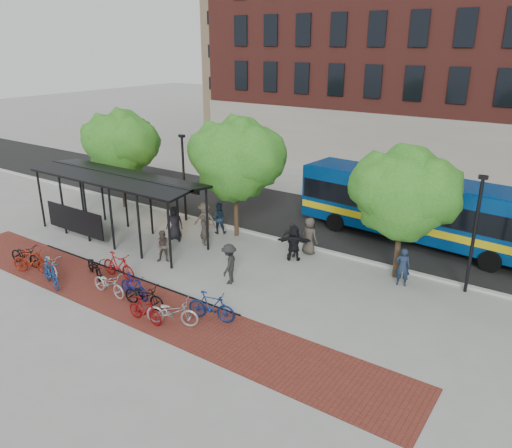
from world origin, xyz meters
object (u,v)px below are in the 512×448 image
Objects in this scene: tree_c at (406,191)px; bike_11 at (211,306)px; lamp_post_left at (184,176)px; bus at (420,206)px; bike_9 at (145,310)px; bike_1 at (32,261)px; bike_3 at (50,273)px; bike_0 at (25,255)px; bus_shelter at (115,184)px; bike_2 at (51,264)px; pedestrian_3 at (205,220)px; tree_a at (121,142)px; bike_5 at (119,266)px; bike_6 at (109,284)px; bike_10 at (172,312)px; pedestrian_4 at (292,239)px; pedestrian_6 at (309,236)px; pedestrian_2 at (219,218)px; bike_7 at (134,286)px; pedestrian_0 at (175,223)px; pedestrian_9 at (229,264)px; pedestrian_7 at (403,267)px; tree_b at (237,156)px; pedestrian_5 at (294,243)px; pedestrian_1 at (204,230)px; bike_8 at (144,295)px; pedestrian_8 at (164,247)px; bike_4 at (95,267)px; lamp_post_right at (475,232)px.

tree_c reaches higher than bike_11.
bus is at bearing 19.69° from lamp_post_left.
lamp_post_left is 11.75m from bike_9.
bike_3 is at bearing -121.87° from bike_1.
bus_shelter is at bearing -15.94° from bike_0.
pedestrian_3 is (2.74, 7.63, 0.45)m from bike_2.
bike_1 is 0.97× the size of bike_3.
tree_a is 3.08× the size of bike_2.
bike_9 is at bearing -98.85° from bike_0.
bike_5 is 1.58m from bike_6.
bike_6 is (5.67, 0.27, -0.00)m from bike_0.
bike_10 is 8.11m from pedestrian_4.
bike_1 is at bearing 69.22° from bike_10.
pedestrian_2 is at bearing 16.65° from pedestrian_6.
pedestrian_3 reaches higher than pedestrian_6.
pedestrian_3 is (-0.93, 7.39, 0.47)m from bike_6.
lamp_post_left is at bearing 11.87° from pedestrian_6.
tree_a reaches higher than bike_7.
pedestrian_0 is (-2.13, 6.28, 0.41)m from bike_6.
bike_9 is at bearing -28.17° from pedestrian_9.
pedestrian_7 is at bearing -175.22° from pedestrian_6.
bike_1 is 1.11× the size of bike_7.
pedestrian_0 reaches higher than bike_10.
bike_1 is at bearing -118.78° from tree_b.
bike_6 is 0.98× the size of pedestrian_3.
pedestrian_5 is (-4.17, -5.78, -1.11)m from bus.
pedestrian_3 is at bearing -138.62° from tree_b.
pedestrian_1 is at bearing -6.35° from bike_2.
bike_7 is (9.65, -8.17, -3.72)m from tree_a.
bike_8 is at bearing -112.19° from bus.
bike_3 is 8.48m from pedestrian_3.
bike_11 is at bearing -43.09° from lamp_post_left.
bike_7 is 11.50m from pedestrian_7.
tree_b is 1.09× the size of tree_c.
bike_10 is (9.52, 0.05, 0.03)m from bike_0.
pedestrian_1 is at bearing -0.98° from bike_3.
pedestrian_4 is (4.54, 1.34, 0.06)m from pedestrian_1.
pedestrian_9 is (6.28, 4.61, 0.33)m from bike_3.
pedestrian_0 is 1.14× the size of pedestrian_8.
pedestrian_2 is (-0.42, 1.77, 0.07)m from pedestrian_1.
pedestrian_4 is at bearing 18.95° from bus_shelter.
bike_7 reaches higher than bike_4.
pedestrian_2 is at bearing 20.57° from bike_9.
lamp_post_right is 2.96× the size of bike_7.
bike_7 is at bearing 68.19° from pedestrian_2.
pedestrian_8 is (-1.53, 3.32, 0.28)m from bike_7.
bike_10 is (8.65, -4.98, -2.46)m from bus_shelter.
tree_b is at bearing -178.80° from lamp_post_right.
tree_c is 3.23× the size of pedestrian_0.
tree_a is at bearing 49.26° from bike_2.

